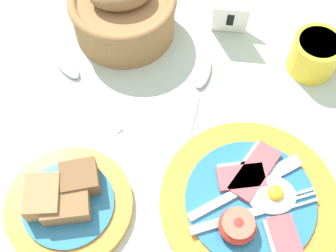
{
  "coord_description": "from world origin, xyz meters",
  "views": [
    {
      "loc": [
        -0.04,
        -0.25,
        0.64
      ],
      "look_at": [
        -0.07,
        0.09,
        0.02
      ],
      "focal_mm": 50.0,
      "sensor_mm": 36.0,
      "label": 1
    }
  ],
  "objects": [
    {
      "name": "ground_plane",
      "position": [
        0.0,
        0.0,
        0.0
      ],
      "size": [
        3.0,
        3.0,
        0.0
      ],
      "primitive_type": "plane",
      "color": "#B7CCB7"
    },
    {
      "name": "sugar_cup",
      "position": [
        0.15,
        0.24,
        0.03
      ],
      "size": [
        0.08,
        0.08,
        0.06
      ],
      "color": "yellow",
      "rests_on": "ground_plane"
    },
    {
      "name": "bread_basket",
      "position": [
        -0.17,
        0.29,
        0.05
      ],
      "size": [
        0.18,
        0.18,
        0.11
      ],
      "color": "olive",
      "rests_on": "ground_plane"
    },
    {
      "name": "bread_plate",
      "position": [
        -0.2,
        -0.04,
        0.02
      ],
      "size": [
        0.18,
        0.18,
        0.05
      ],
      "color": "orange",
      "rests_on": "ground_plane"
    },
    {
      "name": "number_card",
      "position": [
        0.01,
        0.31,
        0.04
      ],
      "size": [
        0.06,
        0.05,
        0.07
      ],
      "rotation": [
        0.0,
        0.0,
        -0.01
      ],
      "color": "white",
      "rests_on": "ground_plane"
    },
    {
      "name": "breakfast_plate",
      "position": [
        0.06,
        -0.01,
        0.01
      ],
      "size": [
        0.26,
        0.26,
        0.04
      ],
      "color": "orange",
      "rests_on": "ground_plane"
    },
    {
      "name": "teaspoon_near_cup",
      "position": [
        -0.03,
        0.18,
        0.01
      ],
      "size": [
        0.05,
        0.19,
        0.01
      ],
      "rotation": [
        0.0,
        0.0,
        1.43
      ],
      "color": "silver",
      "rests_on": "ground_plane"
    },
    {
      "name": "teaspoon_by_saucer",
      "position": [
        -0.24,
        0.18,
        0.01
      ],
      "size": [
        0.15,
        0.15,
        0.01
      ],
      "rotation": [
        0.0,
        0.0,
        2.33
      ],
      "color": "silver",
      "rests_on": "ground_plane"
    }
  ]
}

